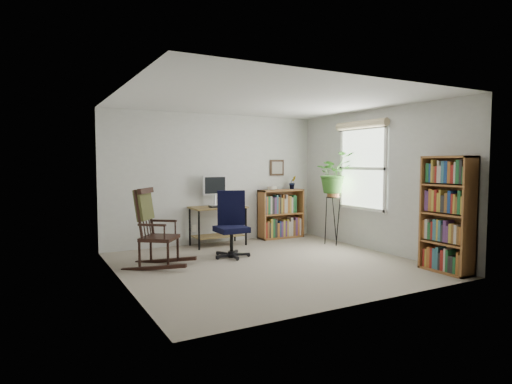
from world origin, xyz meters
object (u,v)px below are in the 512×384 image
desk (218,226)px  rocking_chair (159,227)px  tall_bookshelf (447,214)px  low_bookshelf (281,214)px  office_chair (231,224)px

desk → rocking_chair: (-1.38, -1.07, 0.23)m
tall_bookshelf → rocking_chair: bearing=147.3°
desk → low_bookshelf: (1.42, 0.12, 0.13)m
rocking_chair → tall_bookshelf: size_ratio=0.73×
rocking_chair → desk: bearing=-14.6°
low_bookshelf → tall_bookshelf: size_ratio=0.61×
office_chair → low_bookshelf: office_chair is taller
low_bookshelf → rocking_chair: bearing=-156.9°
office_chair → rocking_chair: (-1.18, -0.07, 0.05)m
rocking_chair → low_bookshelf: size_ratio=1.20×
desk → tall_bookshelf: (2.00, -3.24, 0.44)m
office_chair → low_bookshelf: size_ratio=1.11×
office_chair → tall_bookshelf: 3.15m
office_chair → low_bookshelf: 1.97m
low_bookshelf → desk: bearing=-175.2°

